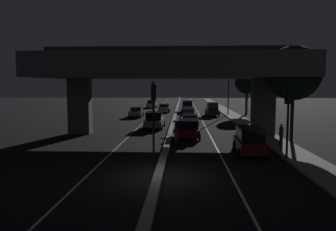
{
  "coord_description": "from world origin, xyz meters",
  "views": [
    {
      "loc": [
        1.22,
        -16.14,
        4.63
      ],
      "look_at": [
        -0.34,
        16.96,
        1.52
      ],
      "focal_mm": 35.0,
      "sensor_mm": 36.0,
      "label": 1
    }
  ],
  "objects_px": {
    "traffic_light_right_of_median": "(288,109)",
    "street_lamp": "(227,81)",
    "traffic_light_left_of_median": "(154,106)",
    "car_white_third": "(189,121)",
    "car_silver_lead_oncoming": "(155,120)",
    "car_dark_red_lead": "(250,140)",
    "car_dark_blue_fifth": "(212,109)",
    "motorcycle_blue_filtering_near": "(177,140)",
    "car_dark_red_second": "(189,128)",
    "pedestrian_on_sidewalk": "(281,135)",
    "car_silver_third_oncoming": "(164,108)",
    "car_grey_second_oncoming": "(136,112)",
    "motorcycle_black_filtering_mid": "(176,130)",
    "car_white_sixth": "(187,106)",
    "car_white_fourth_oncoming": "(152,104)",
    "car_dark_blue_fourth": "(188,114)"
  },
  "relations": [
    {
      "from": "traffic_light_left_of_median",
      "to": "street_lamp",
      "type": "relative_size",
      "value": 0.54
    },
    {
      "from": "car_dark_red_second",
      "to": "motorcycle_blue_filtering_near",
      "type": "bearing_deg",
      "value": 170.55
    },
    {
      "from": "traffic_light_left_of_median",
      "to": "car_white_third",
      "type": "bearing_deg",
      "value": 80.78
    },
    {
      "from": "traffic_light_left_of_median",
      "to": "car_white_fourth_oncoming",
      "type": "height_order",
      "value": "traffic_light_left_of_median"
    },
    {
      "from": "car_dark_red_lead",
      "to": "car_white_fourth_oncoming",
      "type": "distance_m",
      "value": 45.82
    },
    {
      "from": "car_silver_lead_oncoming",
      "to": "motorcycle_black_filtering_mid",
      "type": "bearing_deg",
      "value": 23.73
    },
    {
      "from": "motorcycle_blue_filtering_near",
      "to": "car_white_sixth",
      "type": "bearing_deg",
      "value": -4.7
    },
    {
      "from": "car_dark_blue_fifth",
      "to": "car_white_fourth_oncoming",
      "type": "height_order",
      "value": "car_dark_blue_fifth"
    },
    {
      "from": "motorcycle_blue_filtering_near",
      "to": "pedestrian_on_sidewalk",
      "type": "distance_m",
      "value": 7.6
    },
    {
      "from": "car_grey_second_oncoming",
      "to": "traffic_light_left_of_median",
      "type": "bearing_deg",
      "value": 9.31
    },
    {
      "from": "car_silver_third_oncoming",
      "to": "pedestrian_on_sidewalk",
      "type": "bearing_deg",
      "value": 17.91
    },
    {
      "from": "car_white_sixth",
      "to": "car_white_fourth_oncoming",
      "type": "xyz_separation_m",
      "value": [
        -7.12,
        10.2,
        -0.21
      ]
    },
    {
      "from": "car_white_fourth_oncoming",
      "to": "traffic_light_right_of_median",
      "type": "bearing_deg",
      "value": 15.86
    },
    {
      "from": "traffic_light_right_of_median",
      "to": "street_lamp",
      "type": "height_order",
      "value": "street_lamp"
    },
    {
      "from": "traffic_light_right_of_median",
      "to": "car_dark_blue_fifth",
      "type": "distance_m",
      "value": 29.35
    },
    {
      "from": "car_silver_lead_oncoming",
      "to": "car_dark_red_lead",
      "type": "bearing_deg",
      "value": 31.29
    },
    {
      "from": "motorcycle_blue_filtering_near",
      "to": "motorcycle_black_filtering_mid",
      "type": "distance_m",
      "value": 5.18
    },
    {
      "from": "car_white_third",
      "to": "car_grey_second_oncoming",
      "type": "xyz_separation_m",
      "value": [
        -7.44,
        11.17,
        0.04
      ]
    },
    {
      "from": "street_lamp",
      "to": "car_dark_red_lead",
      "type": "distance_m",
      "value": 29.44
    },
    {
      "from": "car_grey_second_oncoming",
      "to": "pedestrian_on_sidewalk",
      "type": "relative_size",
      "value": 2.83
    },
    {
      "from": "car_dark_red_second",
      "to": "car_dark_blue_fifth",
      "type": "relative_size",
      "value": 1.05
    },
    {
      "from": "traffic_light_left_of_median",
      "to": "street_lamp",
      "type": "xyz_separation_m",
      "value": [
        8.48,
        30.68,
        1.94
      ]
    },
    {
      "from": "car_white_fourth_oncoming",
      "to": "pedestrian_on_sidewalk",
      "type": "distance_m",
      "value": 44.52
    },
    {
      "from": "car_white_sixth",
      "to": "car_silver_third_oncoming",
      "type": "bearing_deg",
      "value": 103.51
    },
    {
      "from": "traffic_light_right_of_median",
      "to": "car_white_third",
      "type": "distance_m",
      "value": 16.62
    },
    {
      "from": "car_dark_blue_fourth",
      "to": "car_grey_second_oncoming",
      "type": "relative_size",
      "value": 0.86
    },
    {
      "from": "car_dark_red_lead",
      "to": "motorcycle_blue_filtering_near",
      "type": "height_order",
      "value": "car_dark_red_lead"
    },
    {
      "from": "car_grey_second_oncoming",
      "to": "motorcycle_black_filtering_mid",
      "type": "distance_m",
      "value": 19.01
    },
    {
      "from": "motorcycle_blue_filtering_near",
      "to": "car_dark_blue_fourth",
      "type": "bearing_deg",
      "value": -5.89
    },
    {
      "from": "car_silver_lead_oncoming",
      "to": "pedestrian_on_sidewalk",
      "type": "height_order",
      "value": "pedestrian_on_sidewalk"
    },
    {
      "from": "pedestrian_on_sidewalk",
      "to": "car_silver_lead_oncoming",
      "type": "bearing_deg",
      "value": 133.08
    },
    {
      "from": "street_lamp",
      "to": "car_dark_red_second",
      "type": "relative_size",
      "value": 2.04
    },
    {
      "from": "car_dark_red_lead",
      "to": "pedestrian_on_sidewalk",
      "type": "xyz_separation_m",
      "value": [
        2.69,
        2.11,
        0.03
      ]
    },
    {
      "from": "pedestrian_on_sidewalk",
      "to": "car_dark_red_second",
      "type": "bearing_deg",
      "value": 145.31
    },
    {
      "from": "street_lamp",
      "to": "car_silver_lead_oncoming",
      "type": "bearing_deg",
      "value": -121.14
    },
    {
      "from": "street_lamp",
      "to": "motorcycle_blue_filtering_near",
      "type": "distance_m",
      "value": 28.51
    },
    {
      "from": "car_dark_red_second",
      "to": "motorcycle_black_filtering_mid",
      "type": "xyz_separation_m",
      "value": [
        -1.08,
        0.31,
        -0.2
      ]
    },
    {
      "from": "car_dark_blue_fifth",
      "to": "car_grey_second_oncoming",
      "type": "xyz_separation_m",
      "value": [
        -11.09,
        -2.59,
        -0.28
      ]
    },
    {
      "from": "car_dark_red_lead",
      "to": "car_dark_red_second",
      "type": "bearing_deg",
      "value": 32.12
    },
    {
      "from": "traffic_light_right_of_median",
      "to": "street_lamp",
      "type": "distance_m",
      "value": 30.75
    },
    {
      "from": "car_dark_red_second",
      "to": "pedestrian_on_sidewalk",
      "type": "distance_m",
      "value": 8.06
    },
    {
      "from": "traffic_light_left_of_median",
      "to": "car_dark_red_lead",
      "type": "distance_m",
      "value": 6.88
    },
    {
      "from": "traffic_light_right_of_median",
      "to": "motorcycle_black_filtering_mid",
      "type": "bearing_deg",
      "value": 128.72
    },
    {
      "from": "car_dark_blue_fourth",
      "to": "car_dark_blue_fifth",
      "type": "xyz_separation_m",
      "value": [
        3.74,
        7.25,
        0.2
      ]
    },
    {
      "from": "motorcycle_black_filtering_mid",
      "to": "car_dark_blue_fourth",
      "type": "bearing_deg",
      "value": -1.82
    },
    {
      "from": "car_white_third",
      "to": "motorcycle_blue_filtering_near",
      "type": "bearing_deg",
      "value": 173.28
    },
    {
      "from": "car_dark_blue_fifth",
      "to": "motorcycle_black_filtering_mid",
      "type": "bearing_deg",
      "value": 164.65
    },
    {
      "from": "car_white_sixth",
      "to": "traffic_light_left_of_median",
      "type": "bearing_deg",
      "value": 176.71
    },
    {
      "from": "car_dark_blue_fifth",
      "to": "motorcycle_blue_filtering_near",
      "type": "bearing_deg",
      "value": 167.54
    },
    {
      "from": "street_lamp",
      "to": "car_silver_third_oncoming",
      "type": "relative_size",
      "value": 2.06
    }
  ]
}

